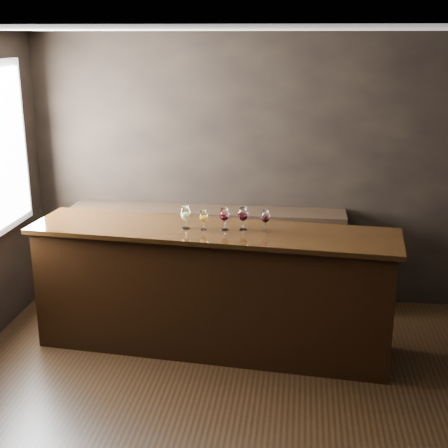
# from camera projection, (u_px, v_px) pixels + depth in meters

# --- Properties ---
(ground) EXTENTS (5.00, 5.00, 0.00)m
(ground) POSITION_uv_depth(u_px,v_px,m) (248.00, 413.00, 4.76)
(ground) COLOR black
(ground) RESTS_ON ground
(room_shell) EXTENTS (5.02, 4.52, 2.81)m
(room_shell) POSITION_uv_depth(u_px,v_px,m) (219.00, 177.00, 4.37)
(room_shell) COLOR black
(room_shell) RESTS_ON ground
(bar_counter) EXTENTS (3.18, 0.96, 1.10)m
(bar_counter) POSITION_uv_depth(u_px,v_px,m) (212.00, 291.00, 5.61)
(bar_counter) COLOR black
(bar_counter) RESTS_ON ground
(bar_top) EXTENTS (3.29, 1.04, 0.04)m
(bar_top) POSITION_uv_depth(u_px,v_px,m) (212.00, 231.00, 5.45)
(bar_top) COLOR black
(bar_top) RESTS_ON bar_counter
(back_bar_shelf) EXTENTS (2.86, 0.40, 1.03)m
(back_bar_shelf) POSITION_uv_depth(u_px,v_px,m) (207.00, 256.00, 6.61)
(back_bar_shelf) COLOR black
(back_bar_shelf) RESTS_ON ground
(glass_white) EXTENTS (0.09, 0.09, 0.20)m
(glass_white) POSITION_uv_depth(u_px,v_px,m) (185.00, 213.00, 5.42)
(glass_white) COLOR white
(glass_white) RESTS_ON bar_top
(glass_amber) EXTENTS (0.07, 0.07, 0.17)m
(glass_amber) POSITION_uv_depth(u_px,v_px,m) (203.00, 217.00, 5.39)
(glass_amber) COLOR white
(glass_amber) RESTS_ON bar_top
(glass_red_a) EXTENTS (0.08, 0.08, 0.20)m
(glass_red_a) POSITION_uv_depth(u_px,v_px,m) (224.00, 215.00, 5.38)
(glass_red_a) COLOR white
(glass_red_a) RESTS_ON bar_top
(glass_red_b) EXTENTS (0.09, 0.09, 0.20)m
(glass_red_b) POSITION_uv_depth(u_px,v_px,m) (243.00, 215.00, 5.38)
(glass_red_b) COLOR white
(glass_red_b) RESTS_ON bar_top
(glass_red_c) EXTENTS (0.08, 0.08, 0.18)m
(glass_red_c) POSITION_uv_depth(u_px,v_px,m) (265.00, 217.00, 5.36)
(glass_red_c) COLOR white
(glass_red_c) RESTS_ON bar_top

